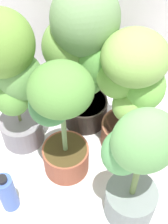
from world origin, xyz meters
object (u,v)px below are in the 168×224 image
Objects in this scene: potted_plant_center at (61,117)px; nutrient_bottle at (7,193)px; potted_plant_back_right at (131,87)px; potted_plant_front_right at (135,167)px; potted_plant_back_left at (9,75)px; potted_plant_back_center at (84,50)px.

potted_plant_center is 2.73× the size of nutrient_bottle.
potted_plant_back_right is 2.89× the size of nutrient_bottle.
potted_plant_front_right is (0.34, -0.22, -0.03)m from potted_plant_center.
potted_plant_back_right is 1.05× the size of potted_plant_front_right.
potted_plant_back_left reaches higher than nutrient_bottle.
potted_plant_front_right is at bearing -65.30° from potted_plant_back_center.
nutrient_bottle is (-0.24, -0.26, -0.30)m from potted_plant_center.
potted_plant_back_right is 0.80m from nutrient_bottle.
potted_plant_back_center is 0.40m from potted_plant_back_left.
potted_plant_center is at bearing -31.75° from potted_plant_back_left.
potted_plant_center is at bearing 46.19° from nutrient_bottle.
potted_plant_back_left is (-0.62, 0.39, 0.12)m from potted_plant_front_right.
potted_plant_back_left is at bearing 93.47° from nutrient_bottle.
potted_plant_back_right is (0.25, -0.16, -0.08)m from potted_plant_back_center.
potted_plant_front_right is 2.75× the size of nutrient_bottle.
potted_plant_front_right reaches higher than nutrient_bottle.
nutrient_bottle is (-0.32, -0.61, -0.42)m from potted_plant_back_center.
potted_plant_center is 0.33m from potted_plant_back_left.
potted_plant_back_center reaches higher than potted_plant_back_right.
potted_plant_back_left is (-0.35, -0.19, -0.03)m from potted_plant_back_center.
potted_plant_back_right reaches higher than potted_plant_center.
potted_plant_back_right is 0.42m from potted_plant_front_right.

